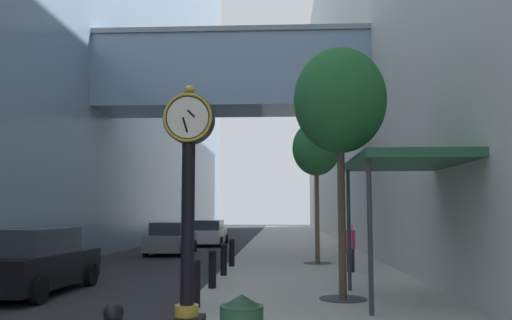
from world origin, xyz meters
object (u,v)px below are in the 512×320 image
bollard_fourth (212,267)px  street_tree_near (340,102)px  bollard_sixth (232,252)px  street_tree_mid_near (316,150)px  car_grey_near (171,239)px  car_white_mid (209,233)px  bollard_third (196,281)px  car_black_far (34,262)px  pedestrian_walking (350,246)px  bollard_fifth (224,258)px  street_clock (188,197)px

bollard_fourth → street_tree_near: size_ratio=0.17×
bollard_sixth → street_tree_mid_near: street_tree_mid_near is taller
car_grey_near → car_white_mid: (1.01, 6.83, -0.00)m
bollard_third → car_white_mid: car_white_mid is taller
car_white_mid → car_black_far: bearing=-95.7°
bollard_fourth → car_grey_near: bearing=107.0°
pedestrian_walking → car_grey_near: (-7.96, 8.52, -0.20)m
bollard_fifth → pedestrian_walking: (4.18, 1.14, 0.31)m
bollard_sixth → car_black_far: size_ratio=0.23×
street_clock → bollard_fifth: bearing=92.2°
bollard_third → car_white_mid: 22.10m
car_grey_near → street_tree_mid_near: bearing=-38.8°
bollard_sixth → pedestrian_walking: bearing=-20.7°
bollard_fourth → car_black_far: size_ratio=0.23×
bollard_fifth → pedestrian_walking: 4.34m
bollard_fifth → bollard_third: bearing=-90.0°
street_tree_mid_near → car_grey_near: (-7.05, 5.66, -3.85)m
bollard_fifth → street_tree_mid_near: (3.27, 4.00, 3.96)m
bollard_fifth → street_tree_mid_near: 6.51m
street_tree_near → bollard_fourth: bearing=154.4°
bollard_sixth → street_tree_near: bearing=-65.0°
street_clock → bollard_third: bearing=96.5°
street_tree_mid_near → pedestrian_walking: street_tree_mid_near is taller
street_clock → bollard_fifth: (-0.31, 8.14, -1.72)m
pedestrian_walking → street_tree_mid_near: bearing=107.7°
bollard_sixth → car_grey_near: (-3.78, 6.94, 0.11)m
street_tree_near → car_black_far: street_tree_near is taller
bollard_third → bollard_sixth: (0.00, 8.16, 0.00)m
bollard_fourth → car_white_mid: (-2.77, 19.21, 0.11)m
car_black_far → car_grey_near: bearing=85.8°
street_clock → pedestrian_walking: size_ratio=2.54×
street_tree_near → street_tree_mid_near: 8.29m
bollard_fifth → car_grey_near: size_ratio=0.23×
car_grey_near → car_white_mid: car_grey_near is taller
street_tree_near → car_white_mid: bearing=106.2°
pedestrian_walking → car_grey_near: 11.66m
bollard_fifth → bollard_sixth: bearing=90.0°
bollard_third → bollard_sixth: 8.16m
car_white_mid → pedestrian_walking: bearing=-65.7°
bollard_third → car_black_far: size_ratio=0.23×
bollard_fifth → pedestrian_walking: bearing=15.3°
pedestrian_walking → bollard_fifth: bearing=-164.7°
bollard_fourth → bollard_sixth: same height
bollard_fifth → street_clock: bearing=-87.8°
bollard_fourth → street_tree_near: street_tree_near is taller
bollard_fifth → bollard_sixth: 2.72m
street_clock → bollard_third: size_ratio=3.99×
pedestrian_walking → bollard_sixth: bearing=159.3°
bollard_fourth → street_tree_near: (3.27, -1.57, 4.12)m
bollard_fourth → car_white_mid: size_ratio=0.22×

